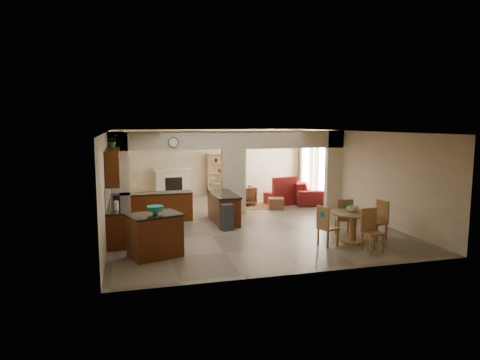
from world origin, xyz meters
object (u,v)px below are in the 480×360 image
object	(u,v)px
sofa	(303,190)
armchair	(244,195)
kitchen_island	(155,235)
dining_table	(353,223)

from	to	relation	value
sofa	armchair	distance (m)	2.53
kitchen_island	dining_table	world-z (taller)	kitchen_island
sofa	armchair	world-z (taller)	sofa
sofa	armchair	size ratio (longest dim) A/B	3.64
dining_table	kitchen_island	bearing A→B (deg)	178.27
dining_table	armchair	size ratio (longest dim) A/B	1.49
kitchen_island	dining_table	bearing A→B (deg)	-20.49
dining_table	sofa	world-z (taller)	sofa
kitchen_island	dining_table	xyz separation A→B (m)	(5.00, -0.15, 0.02)
armchair	sofa	bearing A→B (deg)	176.55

